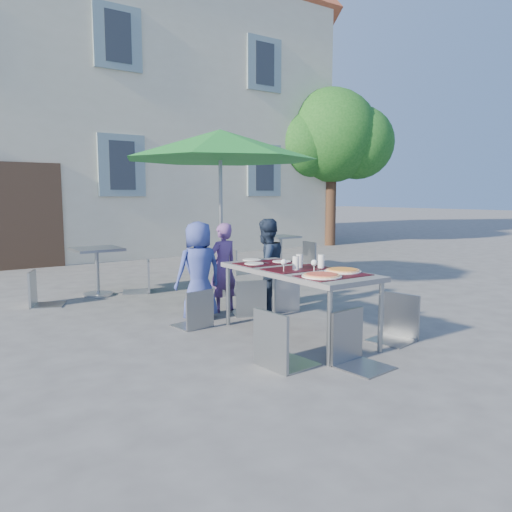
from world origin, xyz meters
TOP-DOWN VIEW (x-y plane):
  - ground at (0.00, 0.00)m, footprint 90.00×90.00m
  - building at (-0.00, 11.50)m, footprint 13.60×8.20m
  - tree at (6.55, 7.54)m, footprint 3.60×3.00m
  - dining_table at (-0.71, 0.33)m, footprint 0.80×1.85m
  - pizza_near_left at (-0.87, -0.22)m, footprint 0.39×0.39m
  - pizza_near_right at (-0.48, -0.11)m, footprint 0.37×0.37m
  - glassware at (-0.68, 0.26)m, footprint 0.54×0.39m
  - place_settings at (-0.71, 0.97)m, footprint 0.63×0.54m
  - child_0 at (-1.18, 1.67)m, footprint 0.61×0.41m
  - child_1 at (-0.73, 1.83)m, footprint 0.46×0.33m
  - child_2 at (-0.27, 1.51)m, footprint 0.63×0.40m
  - chair_0 at (-1.42, 1.31)m, footprint 0.42×0.43m
  - chair_1 at (-0.57, 1.44)m, footprint 0.51×0.51m
  - chair_2 at (-0.06, 1.41)m, footprint 0.52×0.52m
  - chair_3 at (-1.44, -0.31)m, footprint 0.48×0.47m
  - chair_4 at (0.11, -0.34)m, footprint 0.48×0.47m
  - chair_5 at (-0.84, -0.66)m, footprint 0.45×0.46m
  - patio_umbrella at (-0.15, 2.84)m, footprint 2.92×2.92m
  - cafe_table_0 at (-1.77, 3.82)m, footprint 0.69×0.69m
  - bg_chair_l_0 at (-2.65, 3.56)m, footprint 0.54×0.54m
  - bg_chair_r_0 at (-1.09, 3.71)m, footprint 0.55×0.55m
  - cafe_table_1 at (2.30, 4.51)m, footprint 0.64×0.64m
  - bg_chair_l_1 at (1.09, 4.40)m, footprint 0.42×0.42m
  - bg_chair_r_1 at (2.71, 4.21)m, footprint 0.52×0.52m

SIDE VIEW (x-z plane):
  - ground at x=0.00m, z-range 0.00..0.00m
  - cafe_table_1 at x=2.30m, z-range 0.10..0.78m
  - chair_0 at x=-1.42m, z-range 0.07..0.92m
  - cafe_table_0 at x=-1.77m, z-range 0.13..0.87m
  - chair_1 at x=-0.57m, z-range 0.07..0.96m
  - chair_2 at x=-0.06m, z-range 0.08..0.99m
  - chair_4 at x=0.11m, z-range 0.08..1.00m
  - bg_chair_l_1 at x=1.09m, z-range 0.08..1.00m
  - bg_chair_l_0 at x=-2.65m, z-range 0.08..1.01m
  - chair_5 at x=-0.84m, z-range 0.08..1.02m
  - bg_chair_r_0 at x=-1.09m, z-range 0.08..1.03m
  - chair_3 at x=-1.44m, z-range 0.09..1.08m
  - child_1 at x=-0.73m, z-range 0.00..1.17m
  - child_0 at x=-1.18m, z-range 0.00..1.22m
  - child_2 at x=-0.27m, z-range 0.00..1.23m
  - bg_chair_r_1 at x=2.71m, z-range 0.10..1.15m
  - dining_table at x=-0.71m, z-range 0.32..1.07m
  - place_settings at x=-0.71m, z-range 0.76..0.77m
  - pizza_near_right at x=-0.48m, z-range 0.75..0.78m
  - pizza_near_left at x=-0.87m, z-range 0.75..0.78m
  - glassware at x=-0.68m, z-range 0.75..0.90m
  - patio_umbrella at x=-0.15m, z-range 1.01..3.52m
  - tree at x=6.55m, z-range 0.90..5.60m
  - building at x=0.00m, z-range -0.70..10.40m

